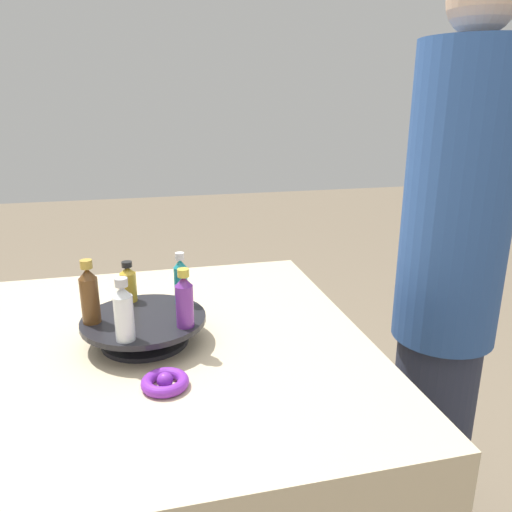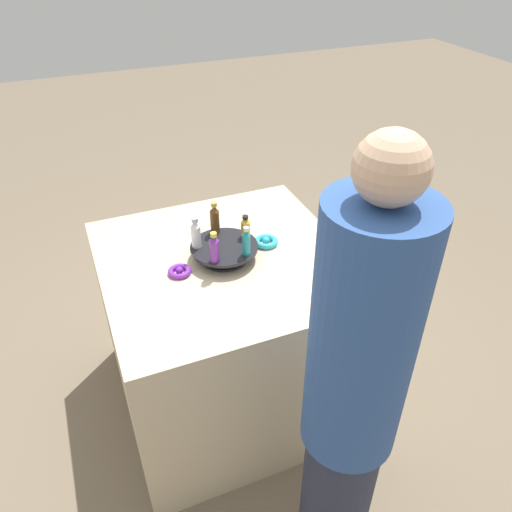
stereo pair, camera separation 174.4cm
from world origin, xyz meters
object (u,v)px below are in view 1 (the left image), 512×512
object	(u,v)px
bottle_purple	(184,300)
person_figure	(447,290)
ribbon_bow_purple	(165,382)
bottle_brown	(90,294)
bottle_gold	(128,283)
display_stand	(144,327)
ribbon_bow_teal	(131,305)
bottle_teal	(181,280)
bottle_clear	(124,312)

from	to	relation	value
bottle_purple	person_figure	size ratio (longest dim) A/B	0.08
bottle_purple	ribbon_bow_purple	distance (m)	0.17
bottle_brown	bottle_gold	bearing A→B (deg)	-127.89
bottle_brown	ribbon_bow_purple	world-z (taller)	bottle_brown
display_stand	ribbon_bow_teal	xyz separation A→B (m)	(0.03, -0.19, -0.02)
bottle_teal	bottle_gold	world-z (taller)	bottle_teal
bottle_clear	display_stand	bearing A→B (deg)	-109.89
bottle_purple	bottle_clear	bearing A→B (deg)	16.11
bottle_gold	ribbon_bow_teal	size ratio (longest dim) A/B	0.96
bottle_clear	bottle_gold	distance (m)	0.20
bottle_gold	ribbon_bow_purple	world-z (taller)	bottle_gold
person_figure	bottle_gold	bearing A→B (deg)	-7.19
display_stand	bottle_brown	size ratio (longest dim) A/B	1.94
bottle_teal	bottle_brown	bearing A→B (deg)	16.11
bottle_brown	person_figure	xyz separation A→B (m)	(-0.91, -0.09, -0.11)
bottle_brown	bottle_clear	world-z (taller)	bottle_brown
bottle_gold	bottle_brown	bearing A→B (deg)	52.11
bottle_clear	bottle_teal	bearing A→B (deg)	-127.89
display_stand	bottle_teal	bearing A→B (deg)	-145.89
display_stand	bottle_clear	bearing A→B (deg)	70.11
display_stand	bottle_brown	distance (m)	0.14
bottle_clear	bottle_purple	size ratio (longest dim) A/B	1.02
bottle_purple	bottle_gold	distance (m)	0.20
display_stand	bottle_teal	distance (m)	0.13
bottle_clear	ribbon_bow_purple	xyz separation A→B (m)	(-0.07, 0.09, -0.11)
ribbon_bow_purple	bottle_clear	bearing A→B (deg)	-54.24
bottle_gold	ribbon_bow_purple	xyz separation A→B (m)	(-0.06, 0.29, -0.09)
bottle_brown	ribbon_bow_purple	bearing A→B (deg)	124.90
ribbon_bow_purple	ribbon_bow_teal	bearing A→B (deg)	-80.96
display_stand	bottle_clear	xyz separation A→B (m)	(0.04, 0.10, 0.08)
bottle_brown	ribbon_bow_teal	world-z (taller)	bottle_brown
ribbon_bow_teal	person_figure	distance (m)	0.84
bottle_brown	ribbon_bow_teal	distance (m)	0.23
bottle_teal	bottle_gold	xyz separation A→B (m)	(0.12, -0.04, -0.01)
display_stand	bottle_gold	bearing A→B (deg)	-73.89
bottle_purple	display_stand	bearing A→B (deg)	-37.89
display_stand	ribbon_bow_purple	world-z (taller)	display_stand
display_stand	bottle_clear	size ratio (longest dim) A/B	2.09
bottle_clear	ribbon_bow_purple	size ratio (longest dim) A/B	1.44
bottle_brown	bottle_purple	size ratio (longest dim) A/B	1.10
bottle_brown	bottle_purple	distance (m)	0.20
bottle_purple	bottle_gold	size ratio (longest dim) A/B	1.31
ribbon_bow_teal	display_stand	bearing A→B (deg)	99.04
ribbon_bow_purple	bottle_gold	bearing A→B (deg)	-78.47
display_stand	bottle_clear	world-z (taller)	bottle_clear
bottle_brown	ribbon_bow_teal	bearing A→B (deg)	-111.77
bottle_purple	bottle_teal	world-z (taller)	bottle_purple
ribbon_bow_purple	ribbon_bow_teal	xyz separation A→B (m)	(0.06, -0.38, 0.00)
display_stand	ribbon_bow_purple	xyz separation A→B (m)	(-0.03, 0.19, -0.03)
bottle_brown	person_figure	bearing A→B (deg)	-174.37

